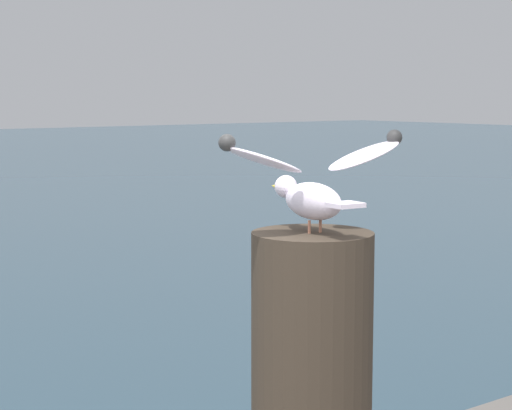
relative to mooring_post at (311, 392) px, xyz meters
name	(u,v)px	position (x,y,z in m)	size (l,w,h in m)	color
mooring_post	(311,392)	(0.00, 0.00, 0.00)	(0.33, 0.33, 0.89)	#382D23
seagull	(312,184)	(0.00, 0.00, 0.58)	(0.58, 0.39, 0.27)	tan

